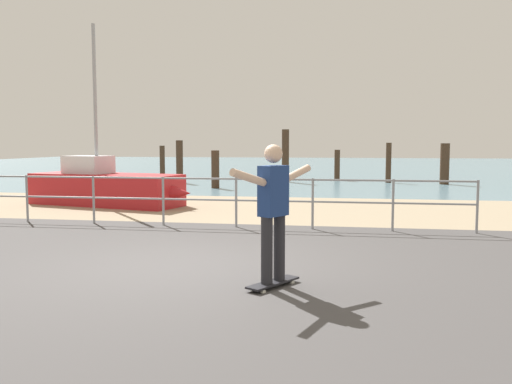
% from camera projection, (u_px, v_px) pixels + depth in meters
% --- Properties ---
extents(ground_plane, '(24.00, 10.00, 0.04)m').
position_uv_depth(ground_plane, '(159.00, 284.00, 6.71)').
color(ground_plane, '#474444').
rests_on(ground_plane, ground).
extents(beach_strip, '(24.00, 6.00, 0.04)m').
position_uv_depth(beach_strip, '(261.00, 209.00, 14.57)').
color(beach_strip, tan).
rests_on(beach_strip, ground).
extents(sea_surface, '(72.00, 50.00, 0.04)m').
position_uv_depth(sea_surface, '(319.00, 166.00, 42.05)').
color(sea_surface, slate).
rests_on(sea_surface, ground).
extents(railing_fence, '(11.09, 0.05, 1.05)m').
position_uv_depth(railing_fence, '(199.00, 194.00, 11.29)').
color(railing_fence, gray).
rests_on(railing_fence, ground).
extents(sailboat, '(5.07, 2.41, 5.05)m').
position_uv_depth(sailboat, '(110.00, 187.00, 15.15)').
color(sailboat, '#B21E23').
rests_on(sailboat, ground).
extents(skateboard, '(0.58, 0.79, 0.08)m').
position_uv_depth(skateboard, '(273.00, 283.00, 6.52)').
color(skateboard, black).
rests_on(skateboard, ground).
extents(skateboarder, '(0.82, 1.29, 1.65)m').
position_uv_depth(skateboarder, '(273.00, 205.00, 6.44)').
color(skateboarder, '#26262B').
rests_on(skateboarder, skateboard).
extents(groyne_post_0, '(0.27, 0.27, 1.64)m').
position_uv_depth(groyne_post_0, '(162.00, 161.00, 28.42)').
color(groyne_post_0, '#422D1E').
rests_on(groyne_post_0, ground).
extents(groyne_post_1, '(0.31, 0.31, 1.89)m').
position_uv_depth(groyne_post_1, '(180.00, 162.00, 23.92)').
color(groyne_post_1, '#422D1E').
rests_on(groyne_post_1, ground).
extents(groyne_post_2, '(0.31, 0.31, 1.48)m').
position_uv_depth(groyne_post_2, '(215.00, 170.00, 20.98)').
color(groyne_post_2, '#422D1E').
rests_on(groyne_post_2, ground).
extents(groyne_post_3, '(0.32, 0.32, 2.38)m').
position_uv_depth(groyne_post_3, '(285.00, 156.00, 24.39)').
color(groyne_post_3, '#422D1E').
rests_on(groyne_post_3, ground).
extents(groyne_post_4, '(0.26, 0.26, 1.46)m').
position_uv_depth(groyne_post_4, '(337.00, 165.00, 25.61)').
color(groyne_post_4, '#422D1E').
rests_on(groyne_post_4, ground).
extents(groyne_post_5, '(0.24, 0.24, 1.79)m').
position_uv_depth(groyne_post_5, '(388.00, 163.00, 23.99)').
color(groyne_post_5, '#422D1E').
rests_on(groyne_post_5, ground).
extents(groyne_post_6, '(0.38, 0.38, 1.76)m').
position_uv_depth(groyne_post_6, '(445.00, 164.00, 22.97)').
color(groyne_post_6, '#422D1E').
rests_on(groyne_post_6, ground).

